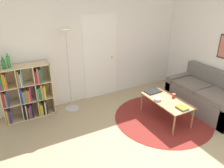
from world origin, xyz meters
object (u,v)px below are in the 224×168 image
object	(u,v)px
floor_lamp	(67,50)
laptop	(153,91)
bowl	(158,99)
bottle_right	(8,62)
bottle_middle	(4,64)
couch	(207,97)
bookshelf	(26,93)
cup	(174,96)
coffee_table	(166,101)

from	to	relation	value
floor_lamp	laptop	distance (m)	2.02
bowl	bottle_right	bearing A→B (deg)	151.16
bottle_middle	bottle_right	world-z (taller)	bottle_right
couch	bowl	distance (m)	1.30
bookshelf	laptop	bearing A→B (deg)	-22.91
bottle_right	bowl	bearing A→B (deg)	-28.84
laptop	bottle_right	bearing A→B (deg)	158.78
cup	bottle_right	bearing A→B (deg)	153.48
bookshelf	couch	xyz separation A→B (m)	(3.57, -1.54, -0.25)
couch	bottle_right	world-z (taller)	bottle_right
bookshelf	bowl	size ratio (longest dim) A/B	7.58
floor_lamp	bottle_right	distance (m)	1.11
cup	bottle_right	world-z (taller)	bottle_right
couch	bottle_right	xyz separation A→B (m)	(-3.78, 1.53, 0.96)
bottle_middle	laptop	bearing A→B (deg)	-20.15
laptop	bowl	world-z (taller)	bowl
coffee_table	bookshelf	bearing A→B (deg)	149.73
floor_lamp	bottle_middle	world-z (taller)	floor_lamp
floor_lamp	bowl	distance (m)	2.08
coffee_table	laptop	distance (m)	0.41
laptop	bowl	xyz separation A→B (m)	(-0.16, -0.35, 0.01)
laptop	bowl	size ratio (longest dim) A/B	2.38
bookshelf	bottle_middle	size ratio (longest dim) A/B	4.94
laptop	bottle_middle	world-z (taller)	bottle_middle
bowl	laptop	bearing A→B (deg)	65.73
coffee_table	bottle_right	bearing A→B (deg)	151.75
bookshelf	coffee_table	size ratio (longest dim) A/B	1.04
floor_lamp	bottle_right	size ratio (longest dim) A/B	6.40
couch	cup	size ratio (longest dim) A/B	21.41
couch	coffee_table	size ratio (longest dim) A/B	1.53
bookshelf	bowl	bearing A→B (deg)	-31.03
cup	coffee_table	bearing A→B (deg)	-178.16
coffee_table	cup	size ratio (longest dim) A/B	13.95
floor_lamp	coffee_table	size ratio (longest dim) A/B	1.64
bowl	bottle_middle	xyz separation A→B (m)	(-2.59, 1.35, 0.75)
coffee_table	bottle_middle	world-z (taller)	bottle_middle
floor_lamp	couch	bearing A→B (deg)	-27.67
floor_lamp	bottle_right	xyz separation A→B (m)	(-1.10, 0.13, -0.12)
bowl	bottle_right	distance (m)	2.96
bookshelf	bowl	distance (m)	2.69
couch	cup	distance (m)	0.93
couch	bowl	world-z (taller)	couch
couch	laptop	distance (m)	1.24
coffee_table	cup	xyz separation A→B (m)	(0.19, 0.01, 0.08)
couch	coffee_table	distance (m)	1.11
bookshelf	coffee_table	world-z (taller)	bookshelf
cup	floor_lamp	bearing A→B (deg)	143.70
floor_lamp	laptop	bearing A→B (deg)	-30.03
bookshelf	coffee_table	xyz separation A→B (m)	(2.48, -1.45, -0.13)
coffee_table	bowl	world-z (taller)	bowl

